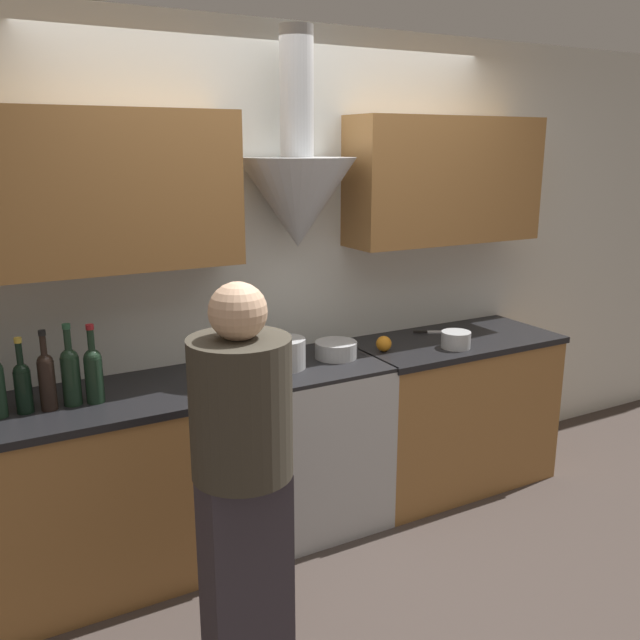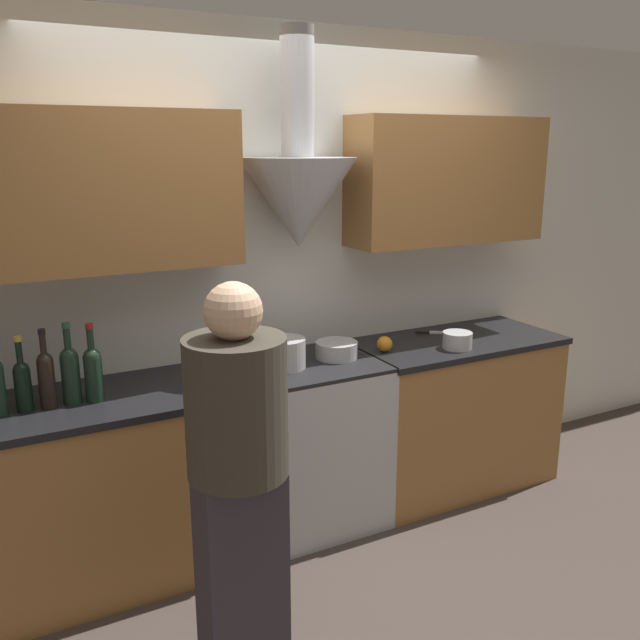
% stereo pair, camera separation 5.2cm
% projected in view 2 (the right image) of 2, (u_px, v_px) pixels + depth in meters
% --- Properties ---
extents(ground_plane, '(12.00, 12.00, 0.00)m').
position_uv_depth(ground_plane, '(339.00, 546.00, 3.47)').
color(ground_plane, '#423833').
extents(wall_back, '(8.40, 0.60, 2.60)m').
position_uv_depth(wall_back, '(279.00, 245.00, 3.56)').
color(wall_back, silver).
rests_on(wall_back, ground_plane).
extents(counter_left, '(1.50, 0.62, 0.90)m').
position_uv_depth(counter_left, '(102.00, 489.00, 3.13)').
color(counter_left, '#9E6B38').
rests_on(counter_left, ground_plane).
extents(counter_right, '(1.22, 0.62, 0.90)m').
position_uv_depth(counter_right, '(452.00, 411.00, 4.05)').
color(counter_right, '#9E6B38').
rests_on(counter_right, ground_plane).
extents(stove_range, '(0.70, 0.60, 0.90)m').
position_uv_depth(stove_range, '(311.00, 442.00, 3.62)').
color(stove_range, '#B7BABC').
rests_on(stove_range, ground_plane).
extents(wine_bottle_4, '(0.07, 0.07, 0.33)m').
position_uv_depth(wine_bottle_4, '(23.00, 383.00, 2.84)').
color(wine_bottle_4, black).
rests_on(wine_bottle_4, counter_left).
extents(wine_bottle_5, '(0.07, 0.07, 0.35)m').
position_uv_depth(wine_bottle_5, '(46.00, 377.00, 2.87)').
color(wine_bottle_5, black).
rests_on(wine_bottle_5, counter_left).
extents(wine_bottle_6, '(0.08, 0.08, 0.36)m').
position_uv_depth(wine_bottle_6, '(70.00, 372.00, 2.92)').
color(wine_bottle_6, black).
rests_on(wine_bottle_6, counter_left).
extents(wine_bottle_7, '(0.08, 0.08, 0.35)m').
position_uv_depth(wine_bottle_7, '(93.00, 371.00, 2.95)').
color(wine_bottle_7, black).
rests_on(wine_bottle_7, counter_left).
extents(stock_pot, '(0.22, 0.22, 0.15)m').
position_uv_depth(stock_pot, '(284.00, 353.00, 3.41)').
color(stock_pot, '#B7BABC').
rests_on(stock_pot, stove_range).
extents(mixing_bowl, '(0.22, 0.22, 0.09)m').
position_uv_depth(mixing_bowl, '(336.00, 350.00, 3.58)').
color(mixing_bowl, '#B7BABC').
rests_on(mixing_bowl, stove_range).
extents(orange_fruit, '(0.09, 0.09, 0.09)m').
position_uv_depth(orange_fruit, '(385.00, 344.00, 3.68)').
color(orange_fruit, orange).
rests_on(orange_fruit, counter_right).
extents(saucepan, '(0.16, 0.16, 0.09)m').
position_uv_depth(saucepan, '(457.00, 340.00, 3.74)').
color(saucepan, '#B7BABC').
rests_on(saucepan, counter_right).
extents(chefs_knife, '(0.21, 0.13, 0.01)m').
position_uv_depth(chefs_knife, '(434.00, 332.00, 4.05)').
color(chefs_knife, silver).
rests_on(chefs_knife, counter_right).
extents(person_foreground_left, '(0.37, 0.37, 1.55)m').
position_uv_depth(person_foreground_left, '(239.00, 473.00, 2.44)').
color(person_foreground_left, '#38333D').
rests_on(person_foreground_left, ground_plane).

